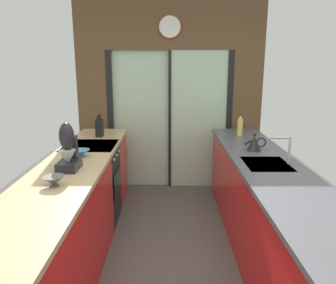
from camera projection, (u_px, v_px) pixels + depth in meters
ground_plane at (170, 250)px, 3.33m from camera, size 5.04×7.60×0.02m
back_wall_unit at (169, 84)px, 4.72m from camera, size 2.64×0.12×2.70m
left_counter_run at (62, 231)px, 2.76m from camera, size 0.62×3.80×0.92m
right_counter_run at (273, 221)px, 2.93m from camera, size 0.62×3.80×0.92m
sink_faucet at (286, 146)px, 3.02m from camera, size 0.19×0.02×0.26m
oven_range at (92, 184)px, 3.85m from camera, size 0.60×0.60×0.92m
mixing_bowl_mid at (54, 181)px, 2.50m from camera, size 0.17×0.17×0.08m
mixing_bowl_far at (81, 153)px, 3.28m from camera, size 0.18×0.18×0.07m
knife_block at (99, 128)px, 4.16m from camera, size 0.08×0.14×0.29m
stand_mixer at (68, 152)px, 2.86m from camera, size 0.17×0.27×0.42m
kettle at (254, 143)px, 3.50m from camera, size 0.23×0.15×0.19m
soap_bottle_far at (240, 127)px, 4.20m from camera, size 0.07×0.07×0.27m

